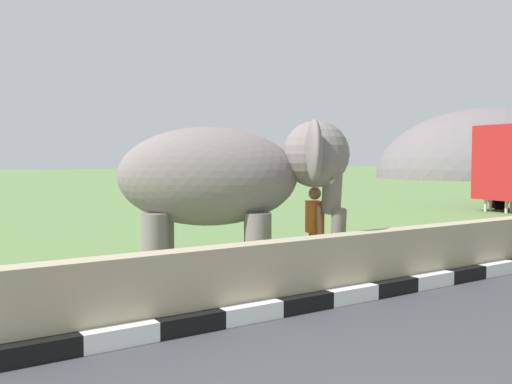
{
  "coord_description": "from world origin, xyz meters",
  "views": [
    {
      "loc": [
        -3.01,
        -2.13,
        2.17
      ],
      "look_at": [
        2.25,
        5.83,
        1.6
      ],
      "focal_mm": 39.64,
      "sensor_mm": 36.0,
      "label": 1
    }
  ],
  "objects": [
    {
      "name": "elephant",
      "position": [
        1.96,
        6.24,
        1.82
      ],
      "size": [
        3.95,
        3.49,
        2.82
      ],
      "color": "slate",
      "rests_on": "ground_plane"
    },
    {
      "name": "striped_curb",
      "position": [
        -0.35,
        4.05,
        0.12
      ],
      "size": [
        16.2,
        0.2,
        0.24
      ],
      "color": "white",
      "rests_on": "ground_plane"
    },
    {
      "name": "cow_mid",
      "position": [
        17.61,
        11.44,
        0.87
      ],
      "size": [
        0.66,
        1.89,
        1.23
      ],
      "color": "beige",
      "rests_on": "ground_plane"
    },
    {
      "name": "barrier_parapet",
      "position": [
        2.0,
        4.35,
        0.5
      ],
      "size": [
        28.0,
        0.36,
        1.0
      ],
      "primitive_type": "cube",
      "color": "tan",
      "rests_on": "ground_plane"
    },
    {
      "name": "hill_east",
      "position": [
        55.0,
        36.8,
        0.0
      ],
      "size": [
        28.79,
        23.03,
        15.77
      ],
      "color": "slate",
      "rests_on": "ground_plane"
    },
    {
      "name": "person_handler",
      "position": [
        3.47,
        5.76,
        0.93
      ],
      "size": [
        0.37,
        0.65,
        1.66
      ],
      "color": "navy",
      "rests_on": "ground_plane"
    }
  ]
}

